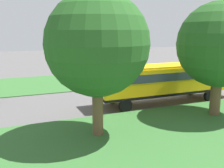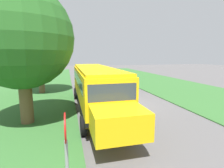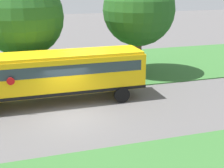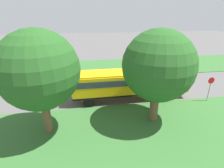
{
  "view_description": "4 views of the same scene",
  "coord_description": "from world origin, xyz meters",
  "px_view_note": "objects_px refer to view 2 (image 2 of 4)",
  "views": [
    {
      "loc": [
        -20.56,
        11.42,
        5.92
      ],
      "look_at": [
        -1.78,
        3.68,
        1.75
      ],
      "focal_mm": 42.0,
      "sensor_mm": 36.0,
      "label": 1
    },
    {
      "loc": [
        -4.51,
        -12.85,
        3.98
      ],
      "look_at": [
        -0.22,
        3.84,
        1.2
      ],
      "focal_mm": 28.0,
      "sensor_mm": 36.0,
      "label": 2
    },
    {
      "loc": [
        16.17,
        -2.48,
        7.26
      ],
      "look_at": [
        -2.08,
        3.04,
        1.03
      ],
      "focal_mm": 50.0,
      "sensor_mm": 36.0,
      "label": 3
    },
    {
      "loc": [
        -19.29,
        3.67,
        8.98
      ],
      "look_at": [
        -2.27,
        0.88,
        1.72
      ],
      "focal_mm": 28.0,
      "sensor_mm": 36.0,
      "label": 4
    }
  ],
  "objects_px": {
    "school_bus": "(95,85)",
    "oak_tree_roadside_mid": "(39,44)",
    "oak_tree_beside_bus": "(21,38)",
    "car_black_nearest": "(113,75)",
    "stop_sign": "(66,155)"
  },
  "relations": [
    {
      "from": "school_bus",
      "to": "oak_tree_beside_bus",
      "type": "xyz_separation_m",
      "value": [
        -4.33,
        -1.57,
        3.02
      ]
    },
    {
      "from": "school_bus",
      "to": "oak_tree_roadside_mid",
      "type": "bearing_deg",
      "value": 122.29
    },
    {
      "from": "school_bus",
      "to": "stop_sign",
      "type": "relative_size",
      "value": 4.53
    },
    {
      "from": "stop_sign",
      "to": "school_bus",
      "type": "bearing_deg",
      "value": 76.63
    },
    {
      "from": "school_bus",
      "to": "oak_tree_beside_bus",
      "type": "bearing_deg",
      "value": -160.06
    },
    {
      "from": "school_bus",
      "to": "oak_tree_roadside_mid",
      "type": "height_order",
      "value": "oak_tree_roadside_mid"
    },
    {
      "from": "car_black_nearest",
      "to": "oak_tree_roadside_mid",
      "type": "relative_size",
      "value": 0.55
    },
    {
      "from": "school_bus",
      "to": "oak_tree_beside_bus",
      "type": "height_order",
      "value": "oak_tree_beside_bus"
    },
    {
      "from": "stop_sign",
      "to": "oak_tree_roadside_mid",
      "type": "bearing_deg",
      "value": 99.36
    },
    {
      "from": "school_bus",
      "to": "oak_tree_beside_bus",
      "type": "relative_size",
      "value": 1.58
    },
    {
      "from": "oak_tree_beside_bus",
      "to": "car_black_nearest",
      "type": "bearing_deg",
      "value": 60.2
    },
    {
      "from": "school_bus",
      "to": "stop_sign",
      "type": "distance_m",
      "value": 8.76
    },
    {
      "from": "oak_tree_beside_bus",
      "to": "oak_tree_roadside_mid",
      "type": "bearing_deg",
      "value": 91.99
    },
    {
      "from": "oak_tree_roadside_mid",
      "to": "car_black_nearest",
      "type": "bearing_deg",
      "value": 38.73
    },
    {
      "from": "school_bus",
      "to": "oak_tree_roadside_mid",
      "type": "xyz_separation_m",
      "value": [
        -4.64,
        7.34,
        3.23
      ]
    }
  ]
}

